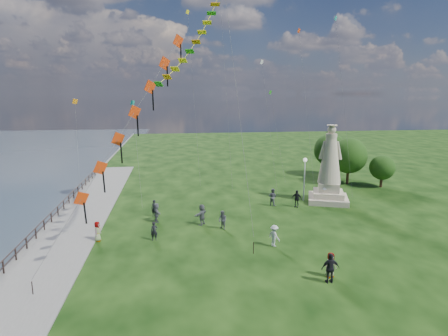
{
  "coord_description": "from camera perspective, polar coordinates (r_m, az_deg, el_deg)",
  "views": [
    {
      "loc": [
        -5.2,
        -22.28,
        11.57
      ],
      "look_at": [
        -1.0,
        8.0,
        5.5
      ],
      "focal_mm": 30.0,
      "sensor_mm": 36.0,
      "label": 1
    }
  ],
  "objects": [
    {
      "name": "person_1",
      "position": [
        32.71,
        -0.21,
        -7.94
      ],
      "size": [
        0.86,
        0.94,
        1.65
      ],
      "primitive_type": "imported",
      "rotation": [
        0.0,
        0.0,
        -0.98
      ],
      "color": "#595960",
      "rests_on": "ground"
    },
    {
      "name": "red_kite_train",
      "position": [
        27.08,
        -13.66,
        7.57
      ],
      "size": [
        9.41,
        9.35,
        16.07
      ],
      "color": "black",
      "rests_on": "ground"
    },
    {
      "name": "person_11",
      "position": [
        33.8,
        -3.4,
        -7.1
      ],
      "size": [
        1.67,
        1.87,
        1.9
      ],
      "primitive_type": "imported",
      "rotation": [
        0.0,
        0.0,
        4.07
      ],
      "color": "#595960",
      "rests_on": "ground"
    },
    {
      "name": "small_kites",
      "position": [
        45.76,
        1.36,
        14.01
      ],
      "size": [
        29.95,
        17.02,
        26.07
      ],
      "color": "teal",
      "rests_on": "ground"
    },
    {
      "name": "person_7",
      "position": [
        39.74,
        7.4,
        -4.41
      ],
      "size": [
        1.02,
        1.02,
        1.84
      ],
      "primitive_type": "imported",
      "rotation": [
        0.0,
        0.0,
        2.36
      ],
      "color": "#595960",
      "rests_on": "ground"
    },
    {
      "name": "person_10",
      "position": [
        31.84,
        -18.72,
        -9.14
      ],
      "size": [
        0.62,
        0.87,
        1.63
      ],
      "primitive_type": "imported",
      "rotation": [
        0.0,
        0.0,
        1.39
      ],
      "color": "#595960",
      "rests_on": "ground"
    },
    {
      "name": "waterfront",
      "position": [
        34.84,
        -24.47,
        -9.33
      ],
      "size": [
        200.0,
        200.0,
        1.51
      ],
      "color": "#2E3D46",
      "rests_on": "ground"
    },
    {
      "name": "person_4",
      "position": [
        25.66,
        15.9,
        -14.0
      ],
      "size": [
        0.9,
        0.69,
        1.63
      ],
      "primitive_type": "imported",
      "rotation": [
        0.0,
        0.0,
        0.27
      ],
      "color": "#595960",
      "rests_on": "ground"
    },
    {
      "name": "lamppost",
      "position": [
        41.64,
        12.2,
        -0.29
      ],
      "size": [
        0.44,
        0.44,
        4.77
      ],
      "color": "silver",
      "rests_on": "ground"
    },
    {
      "name": "person_0",
      "position": [
        30.88,
        -10.59,
        -9.44
      ],
      "size": [
        0.6,
        0.42,
        1.54
      ],
      "primitive_type": "imported",
      "rotation": [
        0.0,
        0.0,
        0.1
      ],
      "color": "black",
      "rests_on": "ground"
    },
    {
      "name": "person_8",
      "position": [
        41.48,
        14.99,
        -4.02
      ],
      "size": [
        0.96,
        1.33,
        1.86
      ],
      "primitive_type": "imported",
      "rotation": [
        0.0,
        0.0,
        -1.26
      ],
      "color": "silver",
      "rests_on": "ground"
    },
    {
      "name": "person_6",
      "position": [
        36.67,
        -10.56,
        -6.04
      ],
      "size": [
        0.61,
        0.43,
        1.61
      ],
      "primitive_type": "imported",
      "rotation": [
        0.0,
        0.0,
        -0.07
      ],
      "color": "black",
      "rests_on": "ground"
    },
    {
      "name": "person_3",
      "position": [
        24.84,
        15.91,
        -14.48
      ],
      "size": [
        1.15,
        0.61,
        1.95
      ],
      "primitive_type": "imported",
      "rotation": [
        0.0,
        0.0,
        3.12
      ],
      "color": "black",
      "rests_on": "ground"
    },
    {
      "name": "statue",
      "position": [
        41.85,
        15.76,
        -0.79
      ],
      "size": [
        5.28,
        5.28,
        8.37
      ],
      "rotation": [
        0.0,
        0.0,
        -0.35
      ],
      "color": "#C3B193",
      "rests_on": "ground"
    },
    {
      "name": "tree_row",
      "position": [
        52.76,
        17.89,
        1.96
      ],
      "size": [
        7.61,
        11.12,
        6.04
      ],
      "color": "#382314",
      "rests_on": "ground"
    },
    {
      "name": "person_9",
      "position": [
        39.6,
        11.01,
        -4.6
      ],
      "size": [
        1.18,
        1.06,
        1.81
      ],
      "primitive_type": "imported",
      "rotation": [
        0.0,
        0.0,
        -0.62
      ],
      "color": "black",
      "rests_on": "ground"
    },
    {
      "name": "person_2",
      "position": [
        29.5,
        7.66,
        -10.19
      ],
      "size": [
        1.01,
        1.23,
        1.7
      ],
      "primitive_type": "imported",
      "rotation": [
        0.0,
        0.0,
        2.06
      ],
      "color": "silver",
      "rests_on": "ground"
    },
    {
      "name": "person_5",
      "position": [
        35.09,
        -10.27,
        -6.69
      ],
      "size": [
        1.03,
        1.74,
        1.76
      ],
      "primitive_type": "imported",
      "rotation": [
        0.0,
        0.0,
        1.78
      ],
      "color": "#595960",
      "rests_on": "ground"
    }
  ]
}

